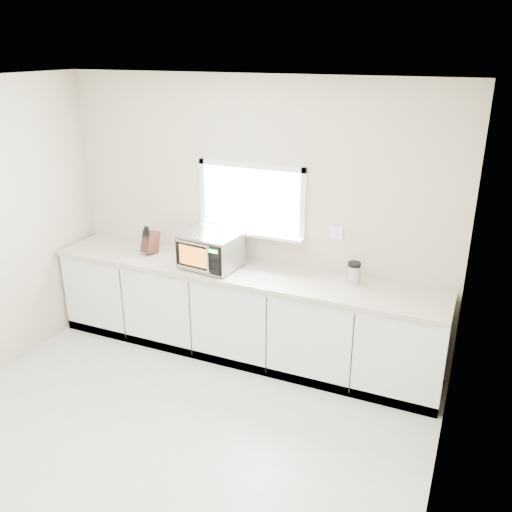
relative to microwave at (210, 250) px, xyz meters
The scene contains 8 objects.
ground 1.99m from the microwave, 80.17° to the right, with size 4.00×4.00×0.00m, color beige.
back_wall 0.53m from the microwave, 51.73° to the left, with size 4.00×0.17×2.70m.
cabinets 0.72m from the microwave, 12.64° to the left, with size 3.92×0.60×0.88m, color white.
countertop 0.35m from the microwave, 10.70° to the left, with size 3.92×0.64×0.04m, color beige.
microwave is the anchor object (origin of this frame).
knife_block 0.75m from the microwave, behind, with size 0.13×0.23×0.31m.
cutting_board 0.33m from the microwave, 111.17° to the left, with size 0.34×0.34×0.02m, color brown.
coffee_grinder 1.37m from the microwave, ahead, with size 0.14×0.14×0.21m.
Camera 1 is at (2.05, -2.63, 2.94)m, focal length 38.00 mm.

